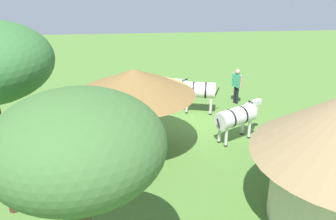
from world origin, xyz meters
TOP-DOWN VIEW (x-y plane):
  - ground_plane at (0.00, 0.00)m, footprint 36.00×36.00m
  - shade_umbrella at (1.94, 1.95)m, footprint 4.24×4.24m
  - patio_dining_table at (1.94, 1.95)m, footprint 1.70×1.26m
  - patio_chair_west_end at (2.29, 0.71)m, footprint 0.54×0.52m
  - patio_chair_near_hut at (1.39, 3.13)m, footprint 0.58×0.57m
  - guest_beside_umbrella at (2.86, 3.84)m, footprint 0.41×0.52m
  - standing_watcher at (-2.78, -2.15)m, footprint 0.42×0.53m
  - zebra_nearest_camera at (-0.81, -1.25)m, footprint 2.07×0.99m
  - zebra_by_umbrella at (-1.88, 1.47)m, footprint 2.03×1.40m
  - acacia_tree_behind_hut at (2.89, 8.04)m, footprint 3.30×3.30m
  - brick_patio_kerb at (2.15, -3.60)m, footprint 1.21×2.77m

SIDE VIEW (x-z plane):
  - ground_plane at x=0.00m, z-range 0.00..0.00m
  - brick_patio_kerb at x=2.15m, z-range 0.00..0.08m
  - patio_chair_west_end at x=2.29m, z-range 0.07..0.97m
  - patio_chair_near_hut at x=1.39m, z-range 0.07..0.97m
  - patio_dining_table at x=1.94m, z-range 0.29..1.03m
  - zebra_by_umbrella at x=-1.88m, z-range 0.22..1.74m
  - guest_beside_umbrella at x=2.86m, z-range 0.17..1.82m
  - standing_watcher at x=-2.78m, z-range 0.17..1.86m
  - zebra_nearest_camera at x=-0.81m, z-range 0.25..1.84m
  - shade_umbrella at x=1.94m, z-range 1.10..4.21m
  - acacia_tree_behind_hut at x=2.89m, z-range 1.29..5.89m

